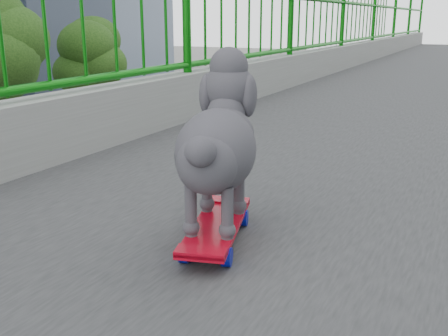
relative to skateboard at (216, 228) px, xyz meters
The scene contains 4 objects.
railing 1.81m from the skateboard, 81.97° to the left, with size 3.00×24.00×1.42m.
skateboard is the anchor object (origin of this frame).
poodle 0.26m from the skateboard, 105.90° to the left, with size 0.32×0.53×0.46m.
car_5 15.44m from the skateboard, 114.04° to the left, with size 1.66×4.76×1.57m, color silver.
Camera 1 is at (0.42, -3.07, 7.65)m, focal length 42.00 mm.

